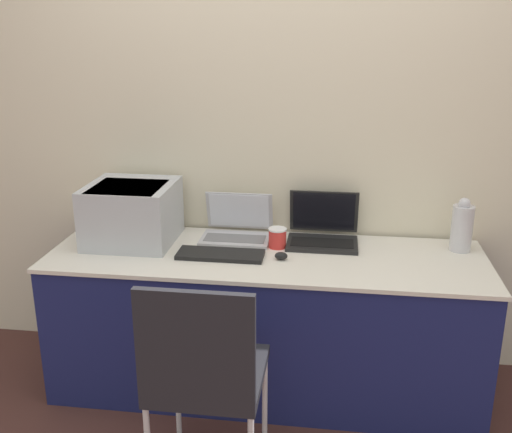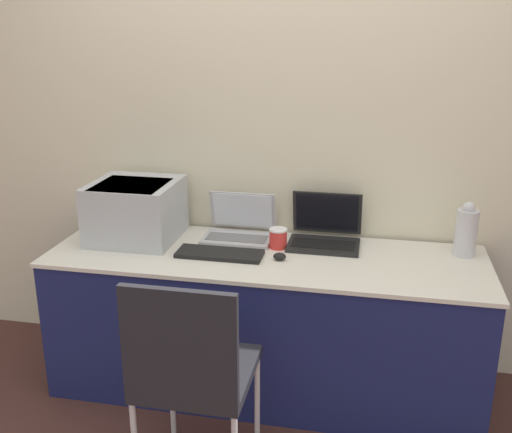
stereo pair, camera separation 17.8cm
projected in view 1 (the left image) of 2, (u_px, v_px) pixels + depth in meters
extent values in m
plane|color=#472823|center=(257.00, 423.00, 2.82)|extent=(14.00, 14.00, 0.00)
cube|color=beige|center=(276.00, 124.00, 3.09)|extent=(8.00, 0.05, 2.60)
cube|color=#191E51|center=(266.00, 323.00, 3.02)|extent=(2.10, 0.65, 0.71)
cube|color=silver|center=(266.00, 256.00, 2.91)|extent=(2.12, 0.67, 0.02)
cube|color=#B2B7BC|center=(132.00, 213.00, 3.03)|extent=(0.43, 0.42, 0.30)
cube|color=#51565B|center=(128.00, 192.00, 2.96)|extent=(0.34, 0.32, 0.05)
cube|color=#B7B7BC|center=(235.00, 239.00, 3.07)|extent=(0.35, 0.22, 0.02)
cube|color=slate|center=(235.00, 238.00, 3.06)|extent=(0.31, 0.12, 0.00)
cube|color=#B7B7BC|center=(240.00, 211.00, 3.17)|extent=(0.35, 0.06, 0.21)
cube|color=silver|center=(239.00, 211.00, 3.16)|extent=(0.32, 0.06, 0.19)
cube|color=black|center=(322.00, 244.00, 3.02)|extent=(0.36, 0.24, 0.02)
cube|color=black|center=(322.00, 243.00, 3.00)|extent=(0.31, 0.13, 0.00)
cube|color=black|center=(324.00, 211.00, 3.12)|extent=(0.36, 0.06, 0.23)
cube|color=black|center=(324.00, 212.00, 3.11)|extent=(0.32, 0.05, 0.21)
cube|color=black|center=(220.00, 255.00, 2.87)|extent=(0.42, 0.15, 0.02)
cylinder|color=red|center=(277.00, 239.00, 2.98)|extent=(0.09, 0.09, 0.09)
cylinder|color=white|center=(278.00, 229.00, 2.96)|extent=(0.09, 0.09, 0.01)
ellipsoid|color=black|center=(281.00, 256.00, 2.83)|extent=(0.06, 0.04, 0.04)
cylinder|color=silver|center=(462.00, 228.00, 2.92)|extent=(0.10, 0.10, 0.23)
sphere|color=silver|center=(465.00, 204.00, 2.88)|extent=(0.06, 0.06, 0.06)
cube|color=black|center=(209.00, 375.00, 2.37)|extent=(0.43, 0.46, 0.04)
cube|color=black|center=(195.00, 349.00, 2.09)|extent=(0.43, 0.03, 0.44)
cylinder|color=silver|center=(177.00, 393.00, 2.67)|extent=(0.02, 0.02, 0.46)
cylinder|color=silver|center=(265.00, 400.00, 2.62)|extent=(0.02, 0.02, 0.46)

